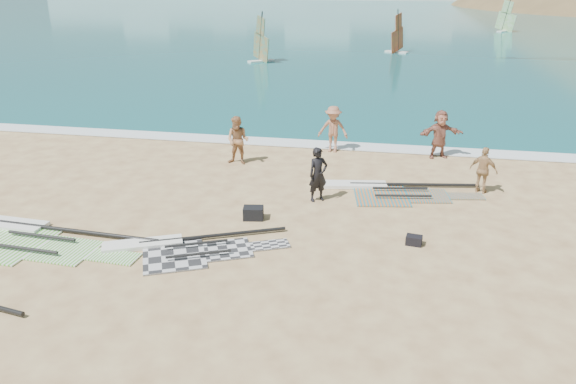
% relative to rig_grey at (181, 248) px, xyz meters
% --- Properties ---
extents(ground, '(300.00, 300.00, 0.00)m').
position_rel_rig_grey_xyz_m(ground, '(3.24, -1.69, -0.05)').
color(ground, '#D9BC7F').
rests_on(ground, ground).
extents(sea, '(300.00, 240.00, 0.06)m').
position_rel_rig_grey_xyz_m(sea, '(3.24, 130.31, -0.05)').
color(sea, '#0D4D5B').
rests_on(sea, ground).
extents(surf_line, '(300.00, 1.20, 0.04)m').
position_rel_rig_grey_xyz_m(surf_line, '(3.24, 10.61, -0.05)').
color(surf_line, white).
rests_on(surf_line, ground).
extents(rig_grey, '(5.20, 3.31, 0.20)m').
position_rel_rig_grey_xyz_m(rig_grey, '(0.00, 0.00, 0.00)').
color(rig_grey, '#2A2A2D').
rests_on(rig_grey, ground).
extents(rig_green, '(6.48, 2.74, 0.21)m').
position_rel_rig_grey_xyz_m(rig_green, '(-4.56, -0.13, 0.00)').
color(rig_green, green).
rests_on(rig_green, ground).
extents(rig_orange, '(5.71, 2.61, 0.20)m').
position_rel_rig_grey_xyz_m(rig_orange, '(5.45, 5.49, 0.00)').
color(rig_orange, orange).
rests_on(rig_orange, ground).
extents(gear_bag_near, '(0.67, 0.53, 0.39)m').
position_rel_rig_grey_xyz_m(gear_bag_near, '(1.47, 2.37, 0.15)').
color(gear_bag_near, black).
rests_on(gear_bag_near, ground).
extents(gear_bag_far, '(0.48, 0.37, 0.26)m').
position_rel_rig_grey_xyz_m(gear_bag_far, '(6.33, 1.51, 0.08)').
color(gear_bag_far, black).
rests_on(gear_bag_far, ground).
extents(person_wetsuit, '(0.80, 0.74, 1.83)m').
position_rel_rig_grey_xyz_m(person_wetsuit, '(3.21, 4.24, 0.87)').
color(person_wetsuit, black).
rests_on(person_wetsuit, ground).
extents(beachgoer_left, '(1.00, 0.82, 1.92)m').
position_rel_rig_grey_xyz_m(beachgoer_left, '(-0.43, 7.50, 0.91)').
color(beachgoer_left, '#AE7A50').
rests_on(beachgoer_left, ground).
extents(beachgoer_mid, '(1.32, 0.82, 1.96)m').
position_rel_rig_grey_xyz_m(beachgoer_mid, '(3.06, 9.81, 0.93)').
color(beachgoer_mid, '#9F674D').
rests_on(beachgoer_mid, ground).
extents(beachgoer_back, '(1.03, 0.78, 1.63)m').
position_rel_rig_grey_xyz_m(beachgoer_back, '(8.68, 6.04, 0.77)').
color(beachgoer_back, tan).
rests_on(beachgoer_back, ground).
extents(beachgoer_right, '(1.93, 1.18, 1.98)m').
position_rel_rig_grey_xyz_m(beachgoer_right, '(7.43, 9.81, 0.94)').
color(beachgoer_right, '#A3624F').
rests_on(beachgoer_right, ground).
extents(windsurfer_left, '(2.15, 2.14, 4.18)m').
position_rel_rig_grey_xyz_m(windsurfer_left, '(-5.83, 33.97, 1.19)').
color(windsurfer_left, white).
rests_on(windsurfer_left, ground).
extents(windsurfer_centre, '(2.26, 2.47, 4.01)m').
position_rel_rig_grey_xyz_m(windsurfer_centre, '(5.39, 42.04, 1.15)').
color(windsurfer_centre, white).
rests_on(windsurfer_centre, ground).
extents(windsurfer_right, '(2.18, 2.20, 4.28)m').
position_rel_rig_grey_xyz_m(windsurfer_right, '(18.63, 64.74, 1.21)').
color(windsurfer_right, white).
rests_on(windsurfer_right, ground).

